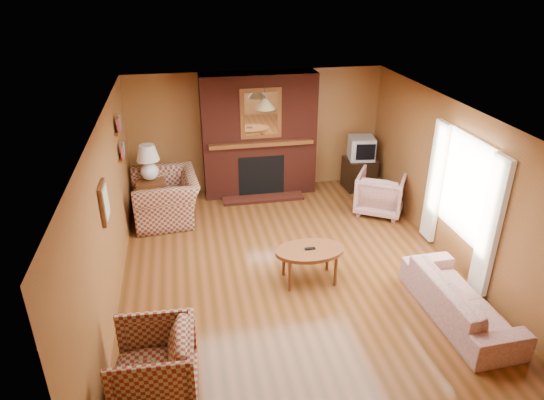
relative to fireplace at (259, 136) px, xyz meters
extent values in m
plane|color=#4E2C10|center=(0.00, -2.98, -1.18)|extent=(6.50, 6.50, 0.00)
plane|color=silver|center=(0.00, -2.98, 1.22)|extent=(6.50, 6.50, 0.00)
plane|color=#9A5F2F|center=(0.00, 0.27, 0.02)|extent=(6.50, 0.00, 6.50)
plane|color=#9A5F2F|center=(0.00, -6.23, 0.02)|extent=(6.50, 0.00, 6.50)
plane|color=#9A5F2F|center=(-2.50, -2.98, 0.02)|extent=(0.00, 6.50, 6.50)
plane|color=#9A5F2F|center=(2.50, -2.98, 0.02)|extent=(0.00, 6.50, 6.50)
cube|color=#47180F|center=(0.00, 0.02, 0.02)|extent=(2.20, 0.50, 2.40)
cube|color=black|center=(0.00, -0.21, -0.73)|extent=(0.90, 0.06, 0.80)
cube|color=#47180F|center=(0.00, -0.38, -1.15)|extent=(1.60, 0.35, 0.06)
cube|color=brown|center=(0.00, -0.25, -0.06)|extent=(2.00, 0.18, 0.08)
cube|color=brown|center=(0.00, -0.22, 0.52)|extent=(0.78, 0.05, 0.95)
cube|color=white|center=(0.00, -0.25, 0.52)|extent=(0.62, 0.02, 0.80)
cube|color=silver|center=(2.44, -3.93, -0.13)|extent=(0.08, 0.35, 2.00)
cube|color=silver|center=(2.44, -2.43, -0.13)|extent=(0.08, 0.35, 2.00)
cube|color=white|center=(2.48, -3.18, 0.12)|extent=(0.03, 1.10, 1.50)
cube|color=brown|center=(-2.47, -1.08, 0.17)|extent=(0.06, 0.55, 0.04)
cube|color=brown|center=(-2.47, -1.08, 0.62)|extent=(0.06, 0.55, 0.04)
cube|color=brown|center=(-2.47, -3.28, 0.37)|extent=(0.04, 0.40, 0.50)
cube|color=beige|center=(-2.44, -3.28, 0.37)|extent=(0.01, 0.32, 0.42)
cylinder|color=black|center=(0.00, -0.68, 1.04)|extent=(0.01, 0.01, 0.35)
cone|color=tan|center=(0.00, -0.68, 0.82)|extent=(0.36, 0.36, 0.18)
imported|color=maroon|center=(-1.85, -0.83, -0.76)|extent=(1.23, 1.38, 0.84)
imported|color=maroon|center=(-1.95, -4.92, -0.78)|extent=(0.92, 0.89, 0.80)
imported|color=#BAAA90|center=(1.90, -4.37, -0.90)|extent=(0.81, 1.92, 0.55)
imported|color=#BAAA90|center=(2.05, -1.31, -0.79)|extent=(1.15, 1.16, 0.78)
ellipsoid|color=brown|center=(0.19, -3.20, -0.68)|extent=(1.00, 0.62, 0.06)
cube|color=black|center=(0.19, -3.20, -0.65)|extent=(0.15, 0.05, 0.02)
cylinder|color=brown|center=(0.53, -3.00, -0.95)|extent=(0.05, 0.05, 0.47)
cylinder|color=brown|center=(-0.14, -3.00, -0.95)|extent=(0.05, 0.05, 0.47)
cylinder|color=brown|center=(0.53, -3.40, -0.95)|extent=(0.05, 0.05, 0.47)
cylinder|color=brown|center=(-0.14, -3.40, -0.95)|extent=(0.05, 0.05, 0.47)
cube|color=brown|center=(-2.10, -0.53, -0.85)|extent=(0.51, 0.51, 0.66)
sphere|color=silver|center=(-2.10, -0.53, -0.36)|extent=(0.32, 0.32, 0.32)
cylinder|color=black|center=(-2.10, -0.53, -0.18)|extent=(0.03, 0.03, 0.10)
cone|color=silver|center=(-2.10, -0.53, 0.00)|extent=(0.41, 0.41, 0.28)
cube|color=black|center=(2.05, -0.18, -0.86)|extent=(0.62, 0.57, 0.65)
cube|color=#9FA2A6|center=(2.05, -0.18, -0.31)|extent=(0.55, 0.54, 0.45)
cube|color=black|center=(2.05, -0.43, -0.31)|extent=(0.38, 0.08, 0.32)
camera|label=1|loc=(-1.45, -8.90, 2.97)|focal=32.00mm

